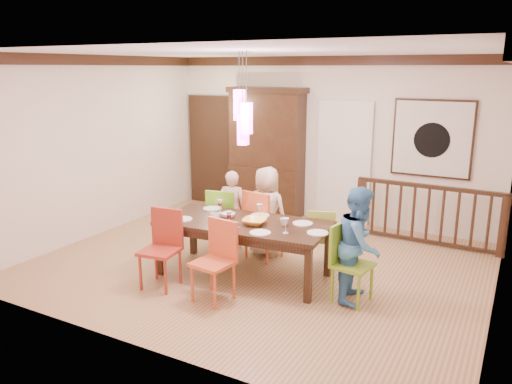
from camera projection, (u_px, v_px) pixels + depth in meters
The scene contains 37 objects.
floor at pixel (260, 263), 7.09m from camera, with size 6.00×6.00×0.00m, color #986849.
ceiling at pixel (261, 52), 6.39m from camera, with size 6.00×6.00×0.00m, color white.
wall_back at pixel (326, 140), 8.87m from camera, with size 6.00×6.00×0.00m, color beige.
wall_left at pixel (98, 147), 8.13m from camera, with size 5.00×5.00×0.00m, color beige.
wall_right at pixel (507, 188), 5.35m from camera, with size 5.00×5.00×0.00m, color beige.
crown_molding at pixel (261, 58), 6.41m from camera, with size 6.00×5.00×0.16m, color black, non-canonical shape.
panel_door at pixel (213, 152), 10.04m from camera, with size 1.04×0.07×2.24m, color black.
white_doorway at pixel (344, 164), 8.78m from camera, with size 0.97×0.05×2.22m, color silver.
painting at pixel (432, 139), 7.97m from camera, with size 1.25×0.06×1.25m.
pendant_cluster at pixel (243, 117), 6.18m from camera, with size 0.27×0.21×1.14m.
dining_table at pixel (244, 227), 6.53m from camera, with size 2.29×1.19×0.75m.
chair_far_left at pixel (224, 215), 7.50m from camera, with size 0.52×0.52×0.96m.
chair_far_mid at pixel (264, 219), 7.17m from camera, with size 0.53×0.53×1.02m.
chair_far_right at pixel (321, 233), 6.90m from camera, with size 0.48×0.48×0.84m.
chair_near_left at pixel (159, 245), 6.21m from camera, with size 0.50×0.50×0.98m.
chair_near_mid at pixel (213, 257), 5.85m from camera, with size 0.49×0.49×0.96m.
chair_end_right at pixel (353, 259), 5.82m from camera, with size 0.48×0.48×0.94m.
china_hutch at pixel (267, 152), 9.27m from camera, with size 1.49×0.46×2.36m.
balustrade at pixel (428, 214), 7.75m from camera, with size 2.27×0.15×0.96m.
person_far_left at pixel (232, 210), 7.58m from camera, with size 0.44×0.29×1.21m, color #FEC4C1.
person_far_mid at pixel (267, 211), 7.29m from camera, with size 0.65×0.42×1.32m, color beige.
person_end_right at pixel (360, 244), 5.85m from camera, with size 0.67×0.52×1.38m, color #4586C2.
serving_bowl at pixel (255, 222), 6.39m from camera, with size 0.31×0.31×0.08m, color yellow.
small_bowl at pixel (228, 215), 6.69m from camera, with size 0.19×0.19×0.06m, color white.
cup_left at pixel (215, 216), 6.58m from camera, with size 0.12×0.12×0.10m, color silver.
cup_right at pixel (284, 222), 6.33m from camera, with size 0.11×0.11×0.10m, color silver.
plate_far_left at pixel (212, 208), 7.09m from camera, with size 0.26×0.26×0.01m, color white.
plate_far_mid at pixel (260, 216), 6.75m from camera, with size 0.26×0.26×0.01m, color white.
plate_far_right at pixel (303, 223), 6.41m from camera, with size 0.26×0.26×0.01m, color white.
plate_near_left at pixel (183, 219), 6.59m from camera, with size 0.26×0.26×0.01m, color white.
plate_near_mid at pixel (260, 233), 6.05m from camera, with size 0.26×0.26×0.01m, color white.
plate_end_right at pixel (318, 233), 6.04m from camera, with size 0.26×0.26×0.01m, color white.
wine_glass_a at pixel (220, 206), 6.88m from camera, with size 0.08×0.08×0.19m, color #590C19, non-canonical shape.
wine_glass_b at pixel (259, 211), 6.65m from camera, with size 0.08×0.08×0.19m, color silver, non-canonical shape.
wine_glass_c at pixel (229, 218), 6.32m from camera, with size 0.08×0.08×0.19m, color #590C19, non-canonical shape.
wine_glass_d at pixel (286, 226), 6.03m from camera, with size 0.08×0.08×0.19m, color silver, non-canonical shape.
napkin at pixel (231, 228), 6.22m from camera, with size 0.18×0.14×0.01m, color #D83359.
Camera 1 is at (3.11, -5.86, 2.70)m, focal length 35.00 mm.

